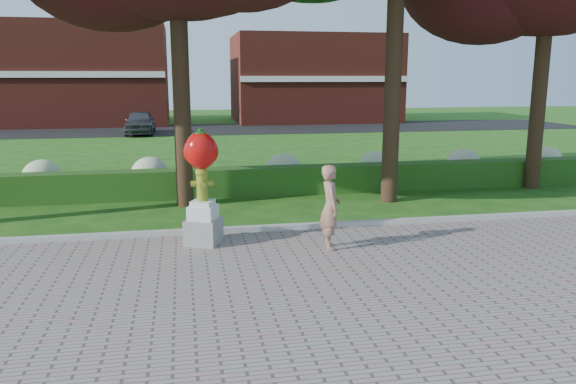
% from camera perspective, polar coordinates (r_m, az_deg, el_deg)
% --- Properties ---
extents(ground, '(100.00, 100.00, 0.00)m').
position_cam_1_polar(ground, '(9.62, 2.10, -8.77)').
color(ground, '#1A5014').
rests_on(ground, ground).
extents(curb, '(40.00, 0.18, 0.15)m').
position_cam_1_polar(curb, '(12.41, -0.96, -3.69)').
color(curb, '#ADADA5').
rests_on(curb, ground).
extents(lawn_hedge, '(24.00, 0.70, 0.80)m').
position_cam_1_polar(lawn_hedge, '(16.19, -3.35, 1.10)').
color(lawn_hedge, '#1F4E16').
rests_on(lawn_hedge, ground).
extents(hydrangea_row, '(20.10, 1.10, 0.99)m').
position_cam_1_polar(hydrangea_row, '(17.22, -1.90, 2.26)').
color(hydrangea_row, '#B8C597').
rests_on(hydrangea_row, ground).
extents(street, '(50.00, 8.00, 0.02)m').
position_cam_1_polar(street, '(37.00, -7.55, 6.35)').
color(street, black).
rests_on(street, ground).
extents(building_left, '(14.00, 8.00, 7.00)m').
position_cam_1_polar(building_left, '(43.53, -21.65, 11.03)').
color(building_left, maroon).
rests_on(building_left, ground).
extents(building_right, '(12.00, 8.00, 6.40)m').
position_cam_1_polar(building_right, '(43.95, 2.56, 11.43)').
color(building_right, maroon).
rests_on(building_right, ground).
extents(hydrant_sculpture, '(0.83, 0.83, 2.33)m').
position_cam_1_polar(hydrant_sculpture, '(11.25, -8.72, 0.83)').
color(hydrant_sculpture, gray).
rests_on(hydrant_sculpture, walkway).
extents(woman, '(0.44, 0.63, 1.66)m').
position_cam_1_polar(woman, '(10.93, 4.32, -1.53)').
color(woman, '#9F715B').
rests_on(woman, walkway).
extents(parked_car, '(1.67, 4.09, 1.39)m').
position_cam_1_polar(parked_car, '(34.49, -14.81, 6.87)').
color(parked_car, '#3E3F45').
rests_on(parked_car, street).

